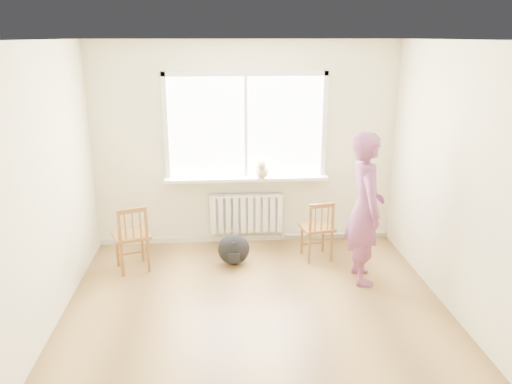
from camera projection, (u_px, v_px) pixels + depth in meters
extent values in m
plane|color=#A07841|center=(259.00, 330.00, 4.85)|extent=(4.50, 4.50, 0.00)
plane|color=white|center=(260.00, 40.00, 4.04)|extent=(4.50, 4.50, 0.00)
cube|color=beige|center=(246.00, 146.00, 6.58)|extent=(4.00, 0.01, 2.70)
cube|color=white|center=(246.00, 127.00, 6.49)|extent=(2.00, 0.02, 1.30)
cube|color=white|center=(246.00, 74.00, 6.27)|extent=(2.12, 0.05, 0.06)
cube|color=white|center=(166.00, 128.00, 6.40)|extent=(0.06, 0.05, 1.42)
cube|color=white|center=(324.00, 126.00, 6.54)|extent=(0.06, 0.05, 1.42)
cube|color=white|center=(246.00, 127.00, 6.47)|extent=(0.04, 0.05, 1.30)
cube|color=white|center=(246.00, 178.00, 6.60)|extent=(2.15, 0.22, 0.04)
cube|color=white|center=(246.00, 213.00, 6.81)|extent=(1.00, 0.02, 0.55)
cube|color=white|center=(247.00, 214.00, 6.76)|extent=(1.00, 0.10, 0.51)
cube|color=white|center=(247.00, 196.00, 6.69)|extent=(1.00, 0.12, 0.03)
cylinder|color=silver|center=(335.00, 234.00, 7.00)|extent=(1.40, 0.04, 0.04)
cube|color=beige|center=(246.00, 238.00, 6.96)|extent=(4.00, 0.03, 0.08)
cube|color=#95602B|center=(131.00, 235.00, 6.00)|extent=(0.52, 0.51, 0.04)
cylinder|color=#95602B|center=(143.00, 245.00, 6.26)|extent=(0.04, 0.04, 0.44)
cylinder|color=#95602B|center=(117.00, 249.00, 6.14)|extent=(0.04, 0.04, 0.44)
cylinder|color=#95602B|center=(148.00, 255.00, 5.99)|extent=(0.04, 0.04, 0.44)
cylinder|color=#95602B|center=(122.00, 259.00, 5.86)|extent=(0.04, 0.04, 0.44)
cylinder|color=#95602B|center=(147.00, 240.00, 5.93)|extent=(0.04, 0.04, 0.83)
cylinder|color=#95602B|center=(121.00, 244.00, 5.81)|extent=(0.04, 0.04, 0.83)
cube|color=#95602B|center=(132.00, 211.00, 5.75)|extent=(0.33, 0.15, 0.05)
cylinder|color=#95602B|center=(140.00, 224.00, 5.84)|extent=(0.02, 0.02, 0.33)
cylinder|color=#95602B|center=(133.00, 225.00, 5.81)|extent=(0.02, 0.02, 0.33)
cylinder|color=#95602B|center=(125.00, 226.00, 5.77)|extent=(0.02, 0.02, 0.33)
cube|color=#95602B|center=(317.00, 227.00, 6.32)|extent=(0.44, 0.43, 0.04)
cylinder|color=#95602B|center=(323.00, 237.00, 6.55)|extent=(0.03, 0.03, 0.41)
cylinder|color=#95602B|center=(302.00, 239.00, 6.49)|extent=(0.03, 0.03, 0.41)
cylinder|color=#95602B|center=(331.00, 246.00, 6.28)|extent=(0.03, 0.03, 0.41)
cylinder|color=#95602B|center=(309.00, 248.00, 6.21)|extent=(0.03, 0.03, 0.41)
cylinder|color=#95602B|center=(332.00, 232.00, 6.22)|extent=(0.04, 0.04, 0.78)
cylinder|color=#95602B|center=(310.00, 234.00, 6.16)|extent=(0.04, 0.04, 0.78)
cube|color=#95602B|center=(322.00, 206.00, 6.08)|extent=(0.32, 0.08, 0.05)
cylinder|color=#95602B|center=(328.00, 218.00, 6.15)|extent=(0.02, 0.02, 0.31)
cylinder|color=#95602B|center=(322.00, 218.00, 6.13)|extent=(0.02, 0.02, 0.31)
cylinder|color=#95602B|center=(315.00, 219.00, 6.11)|extent=(0.02, 0.02, 0.31)
imported|color=#B63C49|center=(365.00, 208.00, 5.62)|extent=(0.43, 0.64, 1.75)
ellipsoid|color=beige|center=(262.00, 171.00, 6.52)|extent=(0.22, 0.29, 0.20)
sphere|color=beige|center=(261.00, 166.00, 6.36)|extent=(0.11, 0.11, 0.11)
cone|color=beige|center=(259.00, 161.00, 6.35)|extent=(0.04, 0.04, 0.05)
cone|color=beige|center=(264.00, 162.00, 6.34)|extent=(0.04, 0.04, 0.05)
cylinder|color=beige|center=(263.00, 172.00, 6.67)|extent=(0.05, 0.18, 0.02)
cylinder|color=beige|center=(259.00, 176.00, 6.44)|extent=(0.02, 0.02, 0.10)
cylinder|color=beige|center=(264.00, 176.00, 6.43)|extent=(0.02, 0.02, 0.10)
ellipsoid|color=black|center=(234.00, 249.00, 6.20)|extent=(0.39, 0.29, 0.39)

